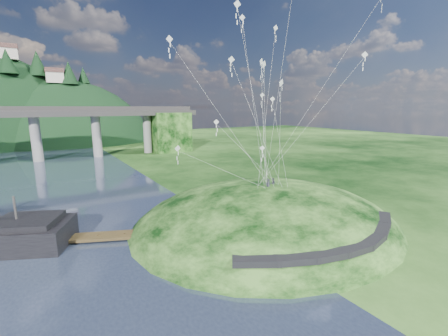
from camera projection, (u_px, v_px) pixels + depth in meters
ground at (222, 243)px, 33.17m from camera, size 320.00×320.00×0.00m
grass_hill at (266, 233)px, 39.29m from camera, size 36.00×32.00×13.00m
footpath at (342, 242)px, 28.53m from camera, size 22.29×5.84×0.83m
wooden_dock at (125, 235)px, 34.22m from camera, size 13.03×7.08×0.95m
kite_flyers at (270, 178)px, 38.04m from camera, size 2.27×1.41×1.97m
kite_swarm at (253, 68)px, 36.57m from camera, size 19.95×16.70×20.01m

